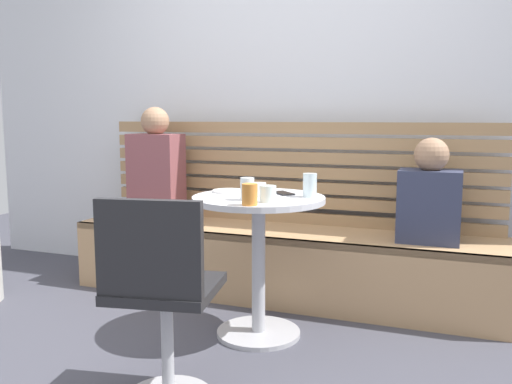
{
  "coord_description": "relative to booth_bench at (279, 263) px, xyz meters",
  "views": [
    {
      "loc": [
        1.04,
        -1.99,
        1.14
      ],
      "look_at": [
        0.04,
        0.66,
        0.75
      ],
      "focal_mm": 38.11,
      "sensor_mm": 36.0,
      "label": 1
    }
  ],
  "objects": [
    {
      "name": "plate_small",
      "position": [
        -0.12,
        -0.53,
        0.52
      ],
      "size": [
        0.17,
        0.17,
        0.01
      ],
      "primitive_type": "cylinder",
      "color": "white",
      "rests_on": "cafe_table"
    },
    {
      "name": "ground",
      "position": [
        0.0,
        -1.2,
        -0.22
      ],
      "size": [
        8.0,
        8.0,
        0.0
      ],
      "primitive_type": "plane",
      "color": "#42424C"
    },
    {
      "name": "cup_ceramic_white",
      "position": [
        0.09,
        -0.62,
        0.55
      ],
      "size": [
        0.08,
        0.08,
        0.07
      ],
      "primitive_type": "cylinder",
      "color": "white",
      "rests_on": "cafe_table"
    },
    {
      "name": "white_chair",
      "position": [
        -0.01,
        -1.43,
        0.24
      ],
      "size": [
        0.47,
        0.47,
        0.85
      ],
      "color": "#ADADB2",
      "rests_on": "ground"
    },
    {
      "name": "booth_backrest",
      "position": [
        0.0,
        0.24,
        0.56
      ],
      "size": [
        2.65,
        0.04,
        0.67
      ],
      "color": "#A68157",
      "rests_on": "booth_bench"
    },
    {
      "name": "booth_bench",
      "position": [
        0.0,
        0.0,
        0.0
      ],
      "size": [
        2.7,
        0.52,
        0.44
      ],
      "color": "tan",
      "rests_on": "ground"
    },
    {
      "name": "back_wall",
      "position": [
        0.0,
        0.44,
        1.23
      ],
      "size": [
        5.2,
        0.1,
        2.9
      ],
      "primitive_type": "cube",
      "color": "silver",
      "rests_on": "ground"
    },
    {
      "name": "cup_glass_tall",
      "position": [
        0.34,
        -0.55,
        0.58
      ],
      "size": [
        0.07,
        0.07,
        0.12
      ],
      "primitive_type": "cylinder",
      "color": "silver",
      "rests_on": "cafe_table"
    },
    {
      "name": "cafe_table",
      "position": [
        0.09,
        -0.62,
        0.3
      ],
      "size": [
        0.68,
        0.68,
        0.74
      ],
      "color": "#ADADB2",
      "rests_on": "ground"
    },
    {
      "name": "cup_glass_short",
      "position": [
        0.2,
        -0.78,
        0.56
      ],
      "size": [
        0.08,
        0.08,
        0.08
      ],
      "primitive_type": "cylinder",
      "color": "silver",
      "rests_on": "cafe_table"
    },
    {
      "name": "phone_on_table",
      "position": [
        0.18,
        -0.49,
        0.52
      ],
      "size": [
        0.15,
        0.15,
        0.01
      ],
      "primitive_type": "cube",
      "rotation": [
        0.0,
        0.0,
        0.79
      ],
      "color": "black",
      "rests_on": "cafe_table"
    },
    {
      "name": "person_child_left",
      "position": [
        0.89,
        -0.03,
        0.48
      ],
      "size": [
        0.34,
        0.22,
        0.59
      ],
      "color": "#333851",
      "rests_on": "booth_bench"
    },
    {
      "name": "cup_tumbler_orange",
      "position": [
        0.15,
        -0.9,
        0.57
      ],
      "size": [
        0.07,
        0.07,
        0.1
      ],
      "primitive_type": "cylinder",
      "color": "orange",
      "rests_on": "cafe_table"
    },
    {
      "name": "cup_water_clear",
      "position": [
        0.08,
        -0.75,
        0.57
      ],
      "size": [
        0.07,
        0.07,
        0.11
      ],
      "primitive_type": "cylinder",
      "color": "white",
      "rests_on": "cafe_table"
    },
    {
      "name": "person_adult",
      "position": [
        -0.89,
        0.01,
        0.56
      ],
      "size": [
        0.34,
        0.22,
        0.77
      ],
      "color": "brown",
      "rests_on": "booth_bench"
    }
  ]
}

